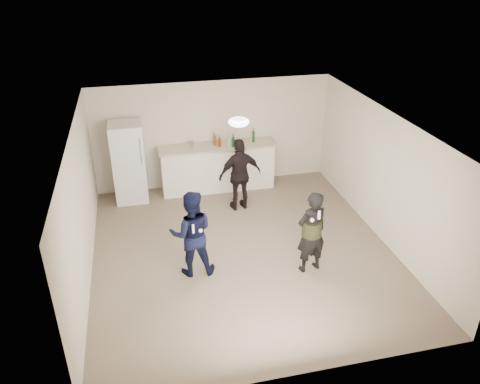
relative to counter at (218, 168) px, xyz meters
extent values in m
plane|color=#6B5B4C|center=(-0.03, -2.67, -0.53)|extent=(6.00, 6.00, 0.00)
plane|color=silver|center=(-0.03, -2.67, 1.98)|extent=(6.00, 6.00, 0.00)
plane|color=beige|center=(-0.03, 0.33, 0.72)|extent=(6.00, 0.00, 6.00)
plane|color=beige|center=(-0.03, -5.67, 0.72)|extent=(6.00, 0.00, 6.00)
plane|color=beige|center=(-2.78, -2.67, 0.72)|extent=(0.00, 6.00, 6.00)
plane|color=beige|center=(2.72, -2.67, 0.72)|extent=(0.00, 6.00, 6.00)
cube|color=white|center=(0.00, 0.00, 0.00)|extent=(2.60, 0.56, 1.05)
cube|color=#C6B19A|center=(0.00, 0.00, 0.55)|extent=(2.68, 0.64, 0.04)
cube|color=white|center=(-2.00, -0.07, 0.38)|extent=(0.70, 0.70, 1.80)
cylinder|color=white|center=(-1.72, -0.44, 0.78)|extent=(0.02, 0.02, 0.60)
ellipsoid|color=white|center=(-0.03, -2.37, 1.93)|extent=(0.36, 0.36, 0.16)
cylinder|color=#ABABB0|center=(-0.58, -0.01, 0.65)|extent=(0.08, 0.08, 0.17)
imported|color=#0E153C|center=(-1.02, -3.09, 0.26)|extent=(0.81, 0.66, 1.57)
imported|color=black|center=(0.99, -3.48, 0.24)|extent=(0.62, 0.47, 1.53)
cylinder|color=#2D391A|center=(0.99, -3.48, 0.32)|extent=(0.34, 0.34, 0.28)
imported|color=black|center=(0.30, -1.04, 0.28)|extent=(0.99, 0.53, 1.61)
cube|color=silver|center=(-1.02, -3.37, 0.53)|extent=(0.04, 0.04, 0.15)
sphere|color=white|center=(-0.90, -3.34, 0.45)|extent=(0.07, 0.07, 0.07)
cube|color=white|center=(0.99, -3.73, 0.72)|extent=(0.04, 0.04, 0.15)
sphere|color=white|center=(0.89, -3.70, 0.62)|extent=(0.07, 0.07, 0.07)
cylinder|color=#13441E|center=(0.34, -0.14, 0.68)|extent=(0.07, 0.07, 0.23)
cylinder|color=brown|center=(-0.04, 0.05, 0.68)|extent=(0.07, 0.07, 0.23)
cylinder|color=maroon|center=(0.05, -0.06, 0.66)|extent=(0.08, 0.08, 0.18)
cylinder|color=#12411B|center=(0.86, 0.03, 0.69)|extent=(0.06, 0.06, 0.25)
cylinder|color=silver|center=(0.26, -0.07, 0.66)|extent=(0.07, 0.07, 0.20)
camera|label=1|loc=(-1.73, -9.81, 4.54)|focal=35.00mm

